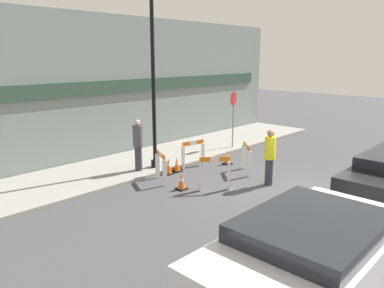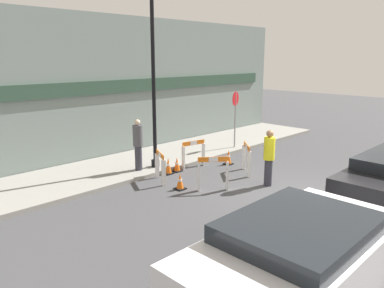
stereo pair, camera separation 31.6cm
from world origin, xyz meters
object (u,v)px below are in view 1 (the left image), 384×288
object	(u,v)px
person_worker	(270,155)
person_pedestrian	(138,143)
streetlamp_post	(152,47)
stop_sign	(233,110)
parked_car_0	(310,266)

from	to	relation	value
person_worker	person_pedestrian	world-z (taller)	person_pedestrian
streetlamp_post	stop_sign	world-z (taller)	streetlamp_post
person_worker	parked_car_0	distance (m)	6.33
person_worker	parked_car_0	world-z (taller)	person_worker
streetlamp_post	parked_car_0	world-z (taller)	streetlamp_post
parked_car_0	person_pedestrian	bearing A→B (deg)	69.03
parked_car_0	streetlamp_post	bearing A→B (deg)	64.58
person_worker	streetlamp_post	bearing A→B (deg)	3.69
person_pedestrian	streetlamp_post	bearing A→B (deg)	156.60
streetlamp_post	person_pedestrian	xyz separation A→B (m)	(-0.66, 0.10, -3.17)
person_worker	parked_car_0	bearing A→B (deg)	109.88
stop_sign	person_pedestrian	size ratio (longest dim) A/B	1.36
stop_sign	parked_car_0	xyz separation A→B (m)	(-7.89, -7.44, -0.75)
person_pedestrian	parked_car_0	bearing A→B (deg)	53.95
stop_sign	person_worker	world-z (taller)	stop_sign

